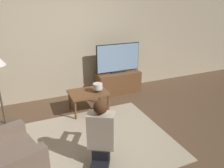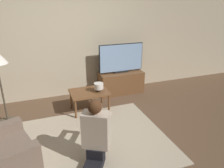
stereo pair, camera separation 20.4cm
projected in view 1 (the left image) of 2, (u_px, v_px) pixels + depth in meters
ground_plane at (94, 142)px, 3.37m from camera, size 10.00×10.00×0.00m
wall_back at (62, 38)px, 4.54m from camera, size 10.00×0.06×2.60m
rug at (94, 142)px, 3.37m from camera, size 2.31×1.92×0.02m
tv_stand at (118, 82)px, 5.08m from camera, size 1.01×0.43×0.49m
tv at (118, 58)px, 4.87m from camera, size 1.03×0.08×0.65m
coffee_table at (88, 94)px, 4.17m from camera, size 0.72×0.53×0.41m
person_kneeling at (101, 134)px, 2.78m from camera, size 0.60×0.79×0.92m
table_lamp at (98, 87)px, 4.12m from camera, size 0.18×0.18×0.17m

